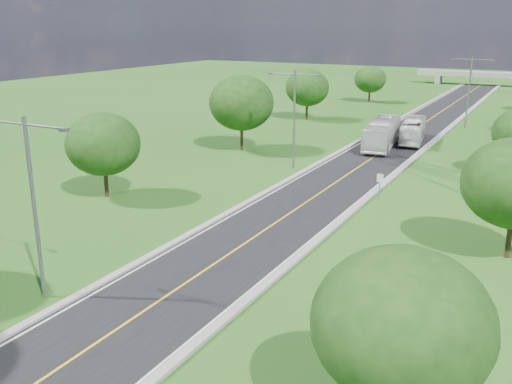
% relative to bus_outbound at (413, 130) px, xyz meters
% --- Properties ---
extents(ground, '(260.00, 260.00, 0.00)m').
position_rel_bus_outbound_xyz_m(ground, '(-1.78, -4.05, -1.51)').
color(ground, '#215016').
rests_on(ground, ground).
extents(road, '(8.00, 150.00, 0.06)m').
position_rel_bus_outbound_xyz_m(road, '(-1.78, 1.95, -1.48)').
color(road, black).
rests_on(road, ground).
extents(curb_left, '(0.50, 150.00, 0.22)m').
position_rel_bus_outbound_xyz_m(curb_left, '(-6.03, 1.95, -1.40)').
color(curb_left, gray).
rests_on(curb_left, ground).
extents(curb_right, '(0.50, 150.00, 0.22)m').
position_rel_bus_outbound_xyz_m(curb_right, '(2.47, 1.95, -1.40)').
color(curb_right, gray).
rests_on(curb_right, ground).
extents(speed_limit_sign, '(0.55, 0.09, 2.40)m').
position_rel_bus_outbound_xyz_m(speed_limit_sign, '(3.42, -26.06, 0.09)').
color(speed_limit_sign, slate).
rests_on(speed_limit_sign, ground).
extents(overpass, '(30.00, 3.00, 3.20)m').
position_rel_bus_outbound_xyz_m(overpass, '(-1.78, 75.95, 0.90)').
color(overpass, gray).
rests_on(overpass, ground).
extents(streetlight_near_left, '(5.90, 0.25, 10.00)m').
position_rel_bus_outbound_xyz_m(streetlight_near_left, '(-7.78, -52.05, 4.43)').
color(streetlight_near_left, slate).
rests_on(streetlight_near_left, ground).
extents(streetlight_mid_left, '(5.90, 0.25, 10.00)m').
position_rel_bus_outbound_xyz_m(streetlight_mid_left, '(-7.78, -19.05, 4.43)').
color(streetlight_mid_left, slate).
rests_on(streetlight_mid_left, ground).
extents(streetlight_far_right, '(5.90, 0.25, 10.00)m').
position_rel_bus_outbound_xyz_m(streetlight_far_right, '(4.22, 13.95, 4.43)').
color(streetlight_far_right, slate).
rests_on(streetlight_far_right, ground).
extents(tree_lb, '(6.30, 6.30, 7.33)m').
position_rel_bus_outbound_xyz_m(tree_lb, '(-17.78, -36.05, 3.13)').
color(tree_lb, black).
rests_on(tree_lb, ground).
extents(tree_lc, '(7.56, 7.56, 8.79)m').
position_rel_bus_outbound_xyz_m(tree_lc, '(-16.78, -14.05, 4.06)').
color(tree_lc, black).
rests_on(tree_lc, ground).
extents(tree_ld, '(6.72, 6.72, 7.82)m').
position_rel_bus_outbound_xyz_m(tree_ld, '(-18.78, 9.95, 3.44)').
color(tree_ld, black).
rests_on(tree_ld, ground).
extents(tree_le, '(5.88, 5.88, 6.84)m').
position_rel_bus_outbound_xyz_m(tree_le, '(-16.28, 33.95, 2.82)').
color(tree_le, black).
rests_on(tree_le, ground).
extents(tree_ra, '(6.30, 6.30, 7.33)m').
position_rel_bus_outbound_xyz_m(tree_ra, '(12.22, -54.05, 3.13)').
color(tree_ra, black).
rests_on(tree_ra, ground).
extents(bus_outbound, '(4.02, 10.69, 2.91)m').
position_rel_bus_outbound_xyz_m(bus_outbound, '(0.00, 0.00, 0.00)').
color(bus_outbound, silver).
rests_on(bus_outbound, road).
extents(bus_inbound, '(4.46, 12.37, 3.37)m').
position_rel_bus_outbound_xyz_m(bus_inbound, '(-2.58, -4.87, 0.23)').
color(bus_inbound, silver).
rests_on(bus_inbound, road).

